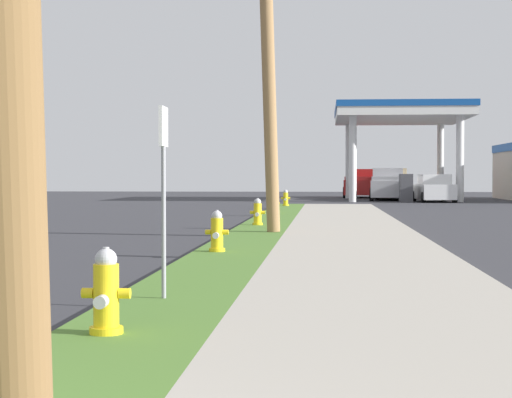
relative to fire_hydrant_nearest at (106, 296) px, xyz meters
The scene contains 11 objects.
fire_hydrant_nearest is the anchor object (origin of this frame).
fire_hydrant_second 8.21m from the fire_hydrant_nearest, 90.43° to the left, with size 0.42×0.38×0.74m.
fire_hydrant_third 16.79m from the fire_hydrant_nearest, 89.98° to the left, with size 0.42×0.37×0.74m.
fire_hydrant_fourth 24.92m from the fire_hydrant_nearest, 90.03° to the left, with size 0.42×0.37×0.74m.
fire_hydrant_fifth 32.56m from the fire_hydrant_nearest, 89.87° to the left, with size 0.42×0.38×0.74m.
utility_pole_midground 14.56m from the fire_hydrant_nearest, 88.05° to the left, with size 1.11×1.04×10.48m.
street_sign_post 2.50m from the fire_hydrant_nearest, 87.63° to the left, with size 0.05×0.36×2.12m.
car_white_by_near_pump 44.01m from the fire_hydrant_nearest, 79.42° to the left, with size 2.13×4.58×1.57m.
truck_tan_at_forecourt 50.01m from the fire_hydrant_nearest, 83.13° to the left, with size 2.28×5.46×1.97m.
truck_red_on_apron 53.76m from the fire_hydrant_nearest, 85.38° to the left, with size 2.56×5.56×1.97m.
truck_silver_at_far_bay 47.22m from the fire_hydrant_nearest, 83.04° to the left, with size 2.47×5.53×1.97m.
Camera 1 is at (2.37, -2.69, 1.47)m, focal length 61.35 mm.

